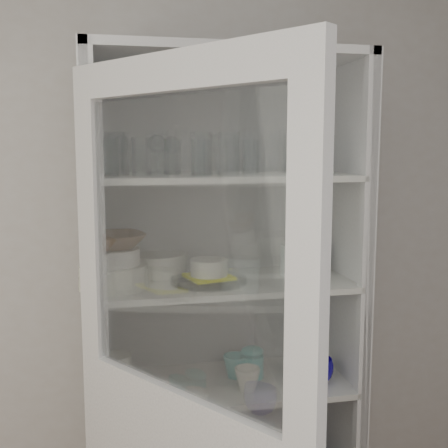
{
  "coord_description": "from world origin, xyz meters",
  "views": [
    {
      "loc": [
        -0.22,
        -0.76,
        1.76
      ],
      "look_at": [
        0.2,
        1.27,
        1.47
      ],
      "focal_mm": 45.0,
      "sensor_mm": 36.0,
      "label": 1
    }
  ],
  "objects_px": {
    "goblet_3": "(318,151)",
    "mug_blue": "(317,370)",
    "terracotta_bowl": "(113,241)",
    "yellow_trivet": "(209,277)",
    "goblet_1": "(158,152)",
    "cream_bowl": "(113,257)",
    "pantry_cabinet": "(221,355)",
    "goblet_2": "(218,152)",
    "grey_bowl_stack": "(299,260)",
    "mug_teal": "(236,366)",
    "white_canister": "(116,372)",
    "goblet_0": "(173,153)",
    "plate_stack_back": "(158,264)",
    "glass_platter": "(209,280)",
    "plate_stack_front": "(114,276)",
    "teal_jar": "(252,364)",
    "mug_white": "(247,379)",
    "measuring_cups": "(135,394)",
    "white_ramekin": "(209,267)"
  },
  "relations": [
    {
      "from": "grey_bowl_stack",
      "to": "mug_blue",
      "type": "height_order",
      "value": "grey_bowl_stack"
    },
    {
      "from": "plate_stack_front",
      "to": "glass_platter",
      "type": "bearing_deg",
      "value": 1.94
    },
    {
      "from": "yellow_trivet",
      "to": "mug_blue",
      "type": "height_order",
      "value": "yellow_trivet"
    },
    {
      "from": "goblet_3",
      "to": "mug_white",
      "type": "relative_size",
      "value": 1.79
    },
    {
      "from": "goblet_3",
      "to": "mug_blue",
      "type": "bearing_deg",
      "value": -106.85
    },
    {
      "from": "teal_jar",
      "to": "goblet_3",
      "type": "bearing_deg",
      "value": 20.61
    },
    {
      "from": "terracotta_bowl",
      "to": "yellow_trivet",
      "type": "xyz_separation_m",
      "value": [
        0.35,
        0.01,
        -0.15
      ]
    },
    {
      "from": "yellow_trivet",
      "to": "white_canister",
      "type": "height_order",
      "value": "yellow_trivet"
    },
    {
      "from": "mug_blue",
      "to": "mug_teal",
      "type": "xyz_separation_m",
      "value": [
        -0.3,
        0.11,
        -0.0
      ]
    },
    {
      "from": "mug_blue",
      "to": "measuring_cups",
      "type": "relative_size",
      "value": 1.23
    },
    {
      "from": "measuring_cups",
      "to": "yellow_trivet",
      "type": "bearing_deg",
      "value": 14.48
    },
    {
      "from": "cream_bowl",
      "to": "mug_blue",
      "type": "distance_m",
      "value": 0.89
    },
    {
      "from": "glass_platter",
      "to": "teal_jar",
      "type": "height_order",
      "value": "glass_platter"
    },
    {
      "from": "goblet_1",
      "to": "white_canister",
      "type": "height_order",
      "value": "goblet_1"
    },
    {
      "from": "yellow_trivet",
      "to": "mug_teal",
      "type": "xyz_separation_m",
      "value": [
        0.11,
        0.05,
        -0.38
      ]
    },
    {
      "from": "goblet_0",
      "to": "white_canister",
      "type": "height_order",
      "value": "goblet_0"
    },
    {
      "from": "plate_stack_front",
      "to": "white_canister",
      "type": "bearing_deg",
      "value": 90.0
    },
    {
      "from": "pantry_cabinet",
      "to": "terracotta_bowl",
      "type": "xyz_separation_m",
      "value": [
        -0.41,
        -0.1,
        0.49
      ]
    },
    {
      "from": "terracotta_bowl",
      "to": "measuring_cups",
      "type": "xyz_separation_m",
      "value": [
        0.06,
        -0.06,
        -0.55
      ]
    },
    {
      "from": "mug_teal",
      "to": "pantry_cabinet",
      "type": "bearing_deg",
      "value": 128.66
    },
    {
      "from": "goblet_1",
      "to": "cream_bowl",
      "type": "distance_m",
      "value": 0.43
    },
    {
      "from": "goblet_1",
      "to": "glass_platter",
      "type": "xyz_separation_m",
      "value": [
        0.17,
        -0.14,
        -0.47
      ]
    },
    {
      "from": "goblet_0",
      "to": "glass_platter",
      "type": "relative_size",
      "value": 0.53
    },
    {
      "from": "pantry_cabinet",
      "to": "white_ramekin",
      "type": "distance_m",
      "value": 0.39
    },
    {
      "from": "plate_stack_front",
      "to": "glass_platter",
      "type": "xyz_separation_m",
      "value": [
        0.35,
        0.01,
        -0.03
      ]
    },
    {
      "from": "grey_bowl_stack",
      "to": "mug_teal",
      "type": "height_order",
      "value": "grey_bowl_stack"
    },
    {
      "from": "mug_blue",
      "to": "teal_jar",
      "type": "bearing_deg",
      "value": 165.0
    },
    {
      "from": "terracotta_bowl",
      "to": "mug_blue",
      "type": "xyz_separation_m",
      "value": [
        0.76,
        -0.05,
        -0.52
      ]
    },
    {
      "from": "mug_blue",
      "to": "mug_teal",
      "type": "bearing_deg",
      "value": 167.8
    },
    {
      "from": "pantry_cabinet",
      "to": "measuring_cups",
      "type": "height_order",
      "value": "pantry_cabinet"
    },
    {
      "from": "pantry_cabinet",
      "to": "yellow_trivet",
      "type": "height_order",
      "value": "pantry_cabinet"
    },
    {
      "from": "goblet_2",
      "to": "grey_bowl_stack",
      "type": "height_order",
      "value": "goblet_2"
    },
    {
      "from": "glass_platter",
      "to": "white_ramekin",
      "type": "bearing_deg",
      "value": 0.0
    },
    {
      "from": "plate_stack_back",
      "to": "white_canister",
      "type": "distance_m",
      "value": 0.44
    },
    {
      "from": "goblet_2",
      "to": "terracotta_bowl",
      "type": "bearing_deg",
      "value": -164.69
    },
    {
      "from": "terracotta_bowl",
      "to": "yellow_trivet",
      "type": "bearing_deg",
      "value": 1.94
    },
    {
      "from": "terracotta_bowl",
      "to": "white_canister",
      "type": "relative_size",
      "value": 1.68
    },
    {
      "from": "pantry_cabinet",
      "to": "mug_blue",
      "type": "bearing_deg",
      "value": -24.07
    },
    {
      "from": "mug_white",
      "to": "yellow_trivet",
      "type": "bearing_deg",
      "value": 168.27
    },
    {
      "from": "cream_bowl",
      "to": "teal_jar",
      "type": "xyz_separation_m",
      "value": [
        0.53,
        0.05,
        -0.46
      ]
    },
    {
      "from": "goblet_3",
      "to": "measuring_cups",
      "type": "bearing_deg",
      "value": -163.77
    },
    {
      "from": "goblet_1",
      "to": "plate_stack_front",
      "type": "relative_size",
      "value": 0.65
    },
    {
      "from": "goblet_3",
      "to": "teal_jar",
      "type": "distance_m",
      "value": 0.89
    },
    {
      "from": "plate_stack_front",
      "to": "white_canister",
      "type": "xyz_separation_m",
      "value": [
        -0.0,
        0.04,
        -0.37
      ]
    },
    {
      "from": "plate_stack_back",
      "to": "cream_bowl",
      "type": "bearing_deg",
      "value": -133.53
    },
    {
      "from": "yellow_trivet",
      "to": "goblet_0",
      "type": "bearing_deg",
      "value": 126.24
    },
    {
      "from": "white_ramekin",
      "to": "mug_white",
      "type": "bearing_deg",
      "value": -31.8
    },
    {
      "from": "goblet_0",
      "to": "mug_blue",
      "type": "relative_size",
      "value": 1.24
    },
    {
      "from": "mug_white",
      "to": "teal_jar",
      "type": "xyz_separation_m",
      "value": [
        0.05,
        0.12,
        0.01
      ]
    },
    {
      "from": "goblet_1",
      "to": "cream_bowl",
      "type": "height_order",
      "value": "goblet_1"
    }
  ]
}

